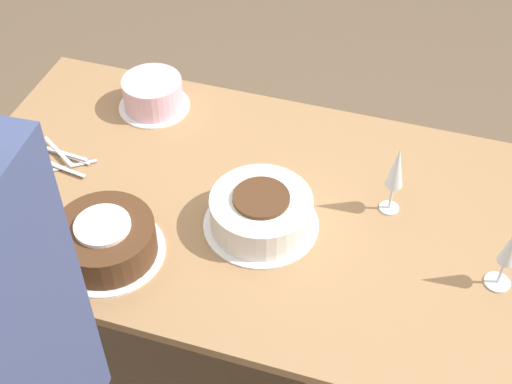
# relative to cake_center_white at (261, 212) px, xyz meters

# --- Properties ---
(ground_plane) EXTENTS (12.00, 12.00, 0.00)m
(ground_plane) POSITION_rel_cake_center_white_xyz_m (-0.04, 0.07, -0.82)
(ground_plane) COLOR brown
(dining_table) EXTENTS (1.75, 0.97, 0.77)m
(dining_table) POSITION_rel_cake_center_white_xyz_m (-0.04, 0.07, -0.15)
(dining_table) COLOR #9E754C
(dining_table) RESTS_ON ground_plane
(cake_center_white) EXTENTS (0.32, 0.32, 0.11)m
(cake_center_white) POSITION_rel_cake_center_white_xyz_m (0.00, 0.00, 0.00)
(cake_center_white) COLOR white
(cake_center_white) RESTS_ON dining_table
(cake_front_chocolate) EXTENTS (0.31, 0.31, 0.11)m
(cake_front_chocolate) POSITION_rel_cake_center_white_xyz_m (-0.36, -0.22, -0.00)
(cake_front_chocolate) COLOR white
(cake_front_chocolate) RESTS_ON dining_table
(cake_back_decorated) EXTENTS (0.23, 0.23, 0.11)m
(cake_back_decorated) POSITION_rel_cake_center_white_xyz_m (-0.49, 0.39, 0.00)
(cake_back_decorated) COLOR white
(cake_back_decorated) RESTS_ON dining_table
(wine_glass_near) EXTENTS (0.06, 0.06, 0.22)m
(wine_glass_near) POSITION_rel_cake_center_white_xyz_m (0.33, 0.17, 0.10)
(wine_glass_near) COLOR silver
(wine_glass_near) RESTS_ON dining_table
(wine_glass_far) EXTENTS (0.07, 0.07, 0.21)m
(wine_glass_far) POSITION_rel_cake_center_white_xyz_m (0.64, -0.01, 0.08)
(wine_glass_far) COLOR silver
(wine_glass_far) RESTS_ON dining_table
(fork_pile) EXTENTS (0.20, 0.15, 0.02)m
(fork_pile) POSITION_rel_cake_center_white_xyz_m (-0.64, 0.06, -0.04)
(fork_pile) COLOR silver
(fork_pile) RESTS_ON dining_table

